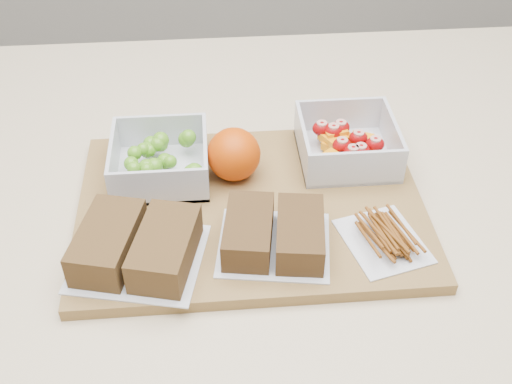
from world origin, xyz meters
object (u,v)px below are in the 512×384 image
grape_container (161,160)px  sandwich_bag_left (137,246)px  orange (234,154)px  sandwich_bag_center (274,233)px  pretzel_bag (384,235)px  cutting_board (251,208)px  fruit_container (347,145)px

grape_container → sandwich_bag_left: size_ratio=0.74×
orange → sandwich_bag_center: bearing=-73.8°
sandwich_bag_left → pretzel_bag: 0.28m
cutting_board → orange: orange is taller
sandwich_bag_center → pretzel_bag: sandwich_bag_center is taller
grape_container → sandwich_bag_left: bearing=-98.6°
fruit_container → pretzel_bag: (0.01, -0.16, -0.01)m
pretzel_bag → sandwich_bag_center: bearing=177.8°
grape_container → sandwich_bag_left: 0.15m
orange → fruit_container: bearing=10.0°
cutting_board → fruit_container: bearing=31.7°
grape_container → sandwich_bag_left: grape_container is taller
cutting_board → pretzel_bag: bearing=-28.6°
cutting_board → grape_container: bearing=148.3°
orange → sandwich_bag_left: (-0.11, -0.14, -0.01)m
cutting_board → sandwich_bag_center: (0.02, -0.07, 0.03)m
cutting_board → sandwich_bag_left: size_ratio=2.58×
orange → pretzel_bag: bearing=-39.6°
grape_container → sandwich_bag_left: (-0.02, -0.15, -0.00)m
cutting_board → grape_container: (-0.11, 0.07, 0.03)m
pretzel_bag → sandwich_bag_left: bearing=-179.1°
cutting_board → sandwich_bag_center: sandwich_bag_center is taller
sandwich_bag_left → sandwich_bag_center: (0.15, 0.01, -0.00)m
grape_container → fruit_container: fruit_container is taller
sandwich_bag_left → cutting_board: bearing=32.2°
sandwich_bag_center → pretzel_bag: 0.12m
orange → pretzel_bag: orange is taller
grape_container → pretzel_bag: grape_container is taller
fruit_container → cutting_board: bearing=-148.2°
cutting_board → orange: 0.07m
fruit_container → sandwich_bag_left: fruit_container is taller
cutting_board → pretzel_bag: (0.14, -0.08, 0.02)m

